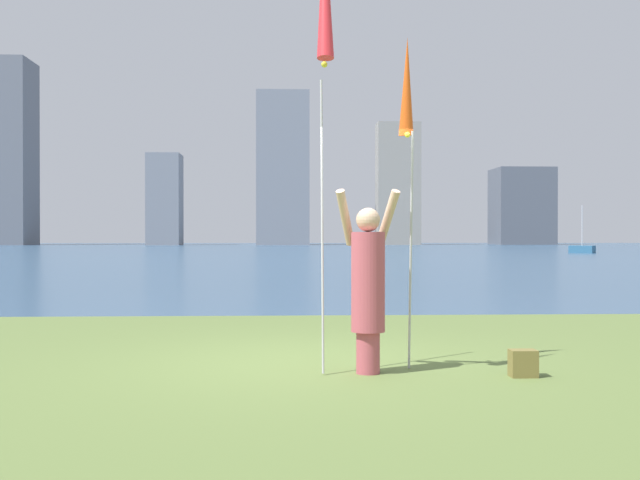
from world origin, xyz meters
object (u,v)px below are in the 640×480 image
(bag, at_px, (523,363))
(sailboat_7, at_px, (582,249))
(kite_flag_right, at_px, (407,95))
(person, at_px, (368,283))

(bag, height_order, sailboat_7, sailboat_7)
(bag, bearing_deg, kite_flag_right, 148.08)
(person, bearing_deg, kite_flag_right, 58.87)
(sailboat_7, bearing_deg, bag, -112.04)
(kite_flag_right, distance_m, sailboat_7, 53.82)
(kite_flag_right, relative_size, bag, 13.10)
(bag, bearing_deg, sailboat_7, 67.96)
(kite_flag_right, height_order, sailboat_7, sailboat_7)
(sailboat_7, bearing_deg, kite_flag_right, -113.32)
(kite_flag_right, height_order, bag, kite_flag_right)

